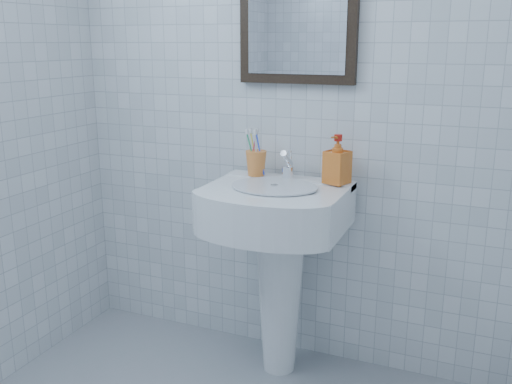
% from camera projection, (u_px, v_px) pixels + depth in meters
% --- Properties ---
extents(wall_back, '(2.20, 0.02, 2.50)m').
position_uv_depth(wall_back, '(307.00, 81.00, 2.38)').
color(wall_back, silver).
rests_on(wall_back, ground).
extents(washbasin, '(0.56, 0.41, 0.86)m').
position_uv_depth(washbasin, '(278.00, 248.00, 2.38)').
color(washbasin, white).
rests_on(washbasin, ground).
extents(faucet, '(0.05, 0.11, 0.13)m').
position_uv_depth(faucet, '(288.00, 167.00, 2.39)').
color(faucet, silver).
rests_on(faucet, washbasin).
extents(toothbrush_cup, '(0.12, 0.12, 0.11)m').
position_uv_depth(toothbrush_cup, '(256.00, 163.00, 2.45)').
color(toothbrush_cup, orange).
rests_on(toothbrush_cup, washbasin).
extents(soap_dispenser, '(0.11, 0.12, 0.20)m').
position_uv_depth(soap_dispenser, '(337.00, 159.00, 2.30)').
color(soap_dispenser, '#CF4314').
rests_on(soap_dispenser, washbasin).
extents(wall_mirror, '(0.50, 0.04, 0.62)m').
position_uv_depth(wall_mirror, '(298.00, 6.00, 2.30)').
color(wall_mirror, black).
rests_on(wall_mirror, wall_back).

